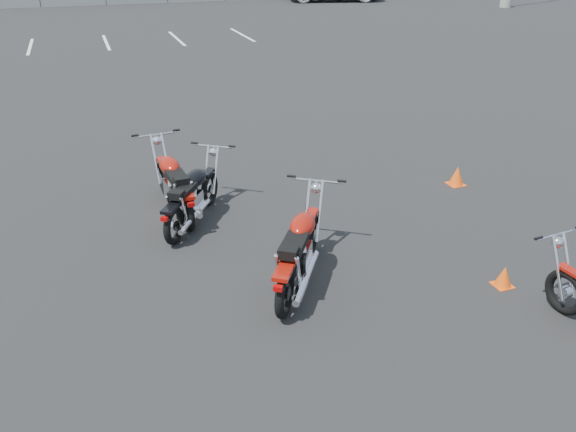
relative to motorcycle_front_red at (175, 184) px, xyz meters
name	(u,v)px	position (x,y,z in m)	size (l,w,h in m)	color
ground	(289,282)	(1.01, -2.61, -0.48)	(120.00, 120.00, 0.00)	black
motorcycle_front_red	(175,184)	(0.00, 0.00, 0.00)	(0.84, 2.16, 1.06)	black
motorcycle_second_black	(193,197)	(0.19, -0.50, -0.03)	(1.47, 1.86, 0.99)	black
motorcycle_third_red	(300,250)	(1.14, -2.66, 0.00)	(1.57, 2.01, 1.06)	black
training_cone_near	(457,176)	(4.97, -0.63, -0.31)	(0.29, 0.29, 0.34)	#FF530D
training_cone_far	(504,276)	(3.58, -3.63, -0.34)	(0.24, 0.24, 0.28)	#FF530D
parking_line_stripes	(69,44)	(-1.49, 17.39, -0.48)	(15.12, 4.00, 0.01)	silver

